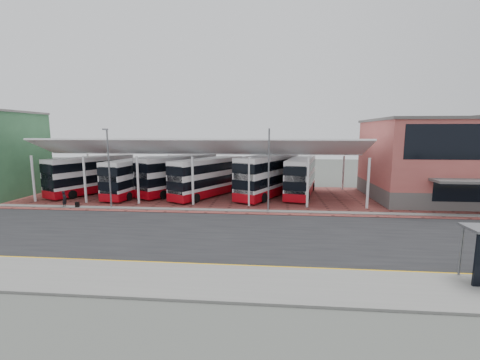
{
  "coord_description": "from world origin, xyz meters",
  "views": [
    {
      "loc": [
        2.04,
        -24.39,
        7.71
      ],
      "look_at": [
        -0.88,
        7.47,
        2.94
      ],
      "focal_mm": 24.0,
      "sensor_mm": 36.0,
      "label": 1
    }
  ],
  "objects": [
    {
      "name": "north_kerb",
      "position": [
        0.0,
        6.2,
        0.07
      ],
      "size": [
        120.0,
        0.8,
        0.14
      ],
      "primitive_type": "cube",
      "color": "slate",
      "rests_on": "ground"
    },
    {
      "name": "forecourt",
      "position": [
        2.0,
        13.0,
        0.03
      ],
      "size": [
        72.0,
        16.0,
        0.06
      ],
      "primitive_type": "cube",
      "color": "brown",
      "rests_on": "ground"
    },
    {
      "name": "suitcase",
      "position": [
        -17.48,
        6.0,
        0.37
      ],
      "size": [
        0.36,
        0.26,
        0.61
      ],
      "primitive_type": "cube",
      "color": "black",
      "rests_on": "forecourt"
    },
    {
      "name": "bus_3",
      "position": [
        -5.3,
        13.24,
        2.32
      ],
      "size": [
        7.58,
        10.89,
        4.55
      ],
      "rotation": [
        0.0,
        0.0,
        -0.51
      ],
      "color": "white",
      "rests_on": "forecourt"
    },
    {
      "name": "lamp_west",
      "position": [
        -14.0,
        6.27,
        4.36
      ],
      "size": [
        0.16,
        0.9,
        8.07
      ],
      "color": "slate",
      "rests_on": "ground"
    },
    {
      "name": "bus_5",
      "position": [
        5.93,
        14.98,
        2.33
      ],
      "size": [
        4.82,
        11.37,
        4.57
      ],
      "rotation": [
        0.0,
        0.0,
        -0.21
      ],
      "color": "white",
      "rests_on": "forecourt"
    },
    {
      "name": "bus_2",
      "position": [
        -9.31,
        14.79,
        2.41
      ],
      "size": [
        8.25,
        11.17,
        4.73
      ],
      "rotation": [
        0.0,
        0.0,
        -0.55
      ],
      "color": "white",
      "rests_on": "forecourt"
    },
    {
      "name": "bus_0",
      "position": [
        -20.26,
        13.87,
        2.36
      ],
      "size": [
        7.11,
        11.25,
        4.62
      ],
      "rotation": [
        0.0,
        0.0,
        -0.44
      ],
      "color": "white",
      "rests_on": "forecourt"
    },
    {
      "name": "bus_4",
      "position": [
        1.99,
        14.1,
        2.52
      ],
      "size": [
        7.84,
        11.98,
        4.95
      ],
      "rotation": [
        0.0,
        0.0,
        -0.46
      ],
      "color": "white",
      "rests_on": "forecourt"
    },
    {
      "name": "yellow_line_far",
      "position": [
        0.0,
        -6.7,
        0.03
      ],
      "size": [
        120.0,
        0.12,
        0.01
      ],
      "primitive_type": "cube",
      "color": "#E7AA00",
      "rests_on": "road"
    },
    {
      "name": "lamp_east",
      "position": [
        2.0,
        6.27,
        4.36
      ],
      "size": [
        0.16,
        0.9,
        8.07
      ],
      "color": "slate",
      "rests_on": "ground"
    },
    {
      "name": "terminal",
      "position": [
        23.0,
        13.92,
        4.66
      ],
      "size": [
        18.4,
        14.4,
        9.25
      ],
      "color": "#565351",
      "rests_on": "ground"
    },
    {
      "name": "ground",
      "position": [
        0.0,
        0.0,
        0.0
      ],
      "size": [
        140.0,
        140.0,
        0.0
      ],
      "primitive_type": "plane",
      "color": "#434642"
    },
    {
      "name": "bus_1",
      "position": [
        -14.37,
        13.32,
        2.26
      ],
      "size": [
        4.07,
        11.0,
        4.43
      ],
      "rotation": [
        0.0,
        0.0,
        -0.15
      ],
      "color": "white",
      "rests_on": "forecourt"
    },
    {
      "name": "canopy",
      "position": [
        -6.0,
        13.94,
        5.8
      ],
      "size": [
        37.0,
        11.63,
        7.07
      ],
      "color": "white",
      "rests_on": "ground"
    },
    {
      "name": "yellow_line_near",
      "position": [
        0.0,
        -7.0,
        0.03
      ],
      "size": [
        120.0,
        0.12,
        0.01
      ],
      "primitive_type": "cube",
      "color": "#E7AA00",
      "rests_on": "road"
    },
    {
      "name": "road",
      "position": [
        0.0,
        -1.0,
        0.01
      ],
      "size": [
        120.0,
        14.0,
        0.02
      ],
      "primitive_type": "cube",
      "color": "black",
      "rests_on": "ground"
    },
    {
      "name": "pedestrian",
      "position": [
        -18.88,
        6.11,
        0.91
      ],
      "size": [
        0.5,
        0.67,
        1.69
      ],
      "primitive_type": "imported",
      "rotation": [
        0.0,
        0.0,
        1.73
      ],
      "color": "black",
      "rests_on": "forecourt"
    },
    {
      "name": "sidewalk",
      "position": [
        0.0,
        -9.0,
        0.07
      ],
      "size": [
        120.0,
        4.0,
        0.14
      ],
      "primitive_type": "cube",
      "color": "slate",
      "rests_on": "ground"
    }
  ]
}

